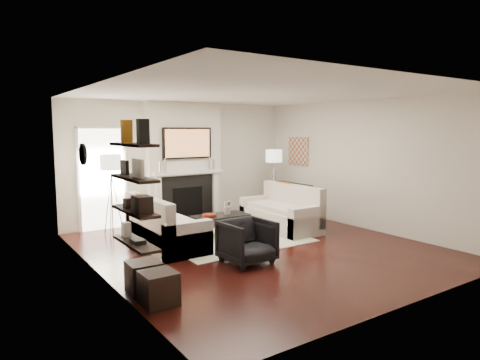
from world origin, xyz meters
TOP-DOWN VIEW (x-y plane):
  - room_envelope at (0.00, 0.00)m, footprint 6.00×6.00m
  - chimney_breast at (0.00, 2.88)m, footprint 1.80×0.25m
  - fireplace_surround at (0.00, 2.74)m, footprint 1.30×0.02m
  - firebox at (0.00, 2.73)m, footprint 0.75×0.02m
  - mantel_pilaster_l at (-0.72, 2.71)m, footprint 0.12×0.08m
  - mantel_pilaster_r at (0.72, 2.71)m, footprint 0.12×0.08m
  - mantel_shelf at (0.00, 2.69)m, footprint 1.70×0.18m
  - tv_body at (0.00, 2.71)m, footprint 1.20×0.06m
  - tv_screen at (0.00, 2.68)m, footprint 1.10×0.00m
  - candlestick_l_tall at (-0.55, 2.70)m, footprint 0.04×0.04m
  - candlestick_l_short at (-0.68, 2.70)m, footprint 0.04×0.04m
  - candlestick_r_tall at (0.55, 2.70)m, footprint 0.04×0.04m
  - candlestick_r_short at (0.68, 2.70)m, footprint 0.04×0.04m
  - hallway_panel at (-1.85, 2.98)m, footprint 0.90×0.02m
  - door_trim_l at (-2.33, 2.96)m, footprint 0.06×0.06m
  - door_trim_r at (-1.37, 2.96)m, footprint 0.06×0.06m
  - door_trim_top at (-1.85, 2.96)m, footprint 1.02×0.06m
  - rug at (-0.08, 0.72)m, footprint 2.60×2.00m
  - loveseat_left_base at (-1.33, 0.95)m, footprint 0.85×1.80m
  - loveseat_left_back at (-1.66, 0.95)m, footprint 0.18×1.80m
  - loveseat_left_arm_n at (-1.33, 0.14)m, footprint 0.85×0.18m
  - loveseat_left_arm_s at (-1.33, 1.76)m, footprint 0.85×0.18m
  - loveseat_left_cushion at (-1.28, 0.95)m, footprint 0.63×1.44m
  - pillow_left_orange at (-1.66, 1.25)m, footprint 0.10×0.42m
  - pillow_left_charcoal at (-1.66, 0.65)m, footprint 0.10×0.40m
  - loveseat_right_base at (1.20, 0.87)m, footprint 0.85×1.80m
  - loveseat_right_back at (1.54, 0.87)m, footprint 0.18×1.80m
  - loveseat_right_arm_n at (1.20, 0.06)m, footprint 0.85×0.18m
  - loveseat_right_arm_s at (1.20, 1.68)m, footprint 0.85×0.18m
  - loveseat_right_cushion at (1.15, 0.87)m, footprint 0.63×1.44m
  - pillow_right_orange at (1.54, 1.17)m, footprint 0.10×0.42m
  - pillow_right_charcoal at (1.54, 0.57)m, footprint 0.10×0.40m
  - coffee_table at (-0.13, 1.10)m, footprint 1.10×0.55m
  - coffee_leg_nw at (-0.63, 0.88)m, footprint 0.02×0.02m
  - coffee_leg_ne at (0.37, 0.88)m, footprint 0.02×0.02m
  - coffee_leg_sw at (-0.63, 1.32)m, footprint 0.02×0.02m
  - coffee_leg_se at (0.37, 1.32)m, footprint 0.02×0.02m
  - hurricane_glass at (0.02, 1.10)m, footprint 0.14×0.14m
  - hurricane_candle at (0.02, 1.10)m, footprint 0.11×0.11m
  - copper_bowl at (-0.38, 1.10)m, footprint 0.27×0.27m
  - armchair at (-0.67, -0.59)m, footprint 0.75×0.71m
  - lamp_left_post at (-1.85, 2.37)m, footprint 0.02×0.02m
  - lamp_left_shade at (-1.85, 2.37)m, footprint 0.40×0.40m
  - lamp_left_leg_a at (-1.74, 2.37)m, footprint 0.25×0.02m
  - lamp_left_leg_b at (-1.91, 2.46)m, footprint 0.14×0.22m
  - lamp_left_leg_c at (-1.91, 2.27)m, footprint 0.14×0.22m
  - lamp_right_post at (2.05, 2.16)m, footprint 0.02×0.02m
  - lamp_right_shade at (2.05, 2.16)m, footprint 0.40×0.40m
  - lamp_right_leg_a at (2.16, 2.16)m, footprint 0.25×0.02m
  - lamp_right_leg_b at (2.00, 2.26)m, footprint 0.14×0.22m
  - lamp_right_leg_c at (1.99, 2.07)m, footprint 0.14×0.22m
  - console_top at (2.57, 2.11)m, footprint 0.35×1.20m
  - console_leg_n at (2.57, 1.56)m, footprint 0.30×0.04m
  - console_leg_s at (2.57, 2.66)m, footprint 0.30×0.04m
  - wall_art at (2.73, 2.05)m, footprint 0.03×0.70m
  - shelf_bottom at (-2.62, -1.00)m, footprint 0.25×1.00m
  - shelf_lower at (-2.62, -1.00)m, footprint 0.25×1.00m
  - shelf_upper at (-2.62, -1.00)m, footprint 0.25×1.00m
  - shelf_top at (-2.62, -1.00)m, footprint 0.25×1.00m
  - decor_magfile_a at (-2.62, -1.33)m, footprint 0.12×0.10m
  - decor_magfile_b at (-2.62, -0.80)m, footprint 0.12×0.10m
  - decor_frame_a at (-2.62, -1.14)m, footprint 0.04×0.30m
  - decor_frame_b at (-2.62, -0.68)m, footprint 0.04×0.22m
  - decor_wine_rack at (-2.62, -1.25)m, footprint 0.18×0.25m
  - decor_box_small at (-2.62, -0.85)m, footprint 0.15×0.12m
  - decor_books at (-2.62, -1.07)m, footprint 0.14×0.20m
  - decor_box_tall at (-2.62, -0.67)m, footprint 0.10×0.10m
  - clock_rim at (-2.73, 0.90)m, footprint 0.04×0.34m
  - clock_face at (-2.71, 0.90)m, footprint 0.01×0.29m
  - ottoman_near at (-2.47, -0.85)m, footprint 0.42×0.42m
  - ottoman_far at (-2.47, -1.32)m, footprint 0.40×0.40m

SIDE VIEW (x-z plane):
  - rug at x=-0.08m, z-range 0.00..0.01m
  - coffee_leg_nw at x=-0.63m, z-range 0.00..0.38m
  - coffee_leg_ne at x=0.37m, z-range 0.00..0.38m
  - coffee_leg_sw at x=-0.63m, z-range 0.00..0.38m
  - coffee_leg_se at x=0.37m, z-range 0.00..0.38m
  - ottoman_near at x=-2.47m, z-range 0.00..0.40m
  - ottoman_far at x=-2.47m, z-range 0.00..0.40m
  - loveseat_left_base at x=-1.33m, z-range 0.00..0.42m
  - loveseat_right_base at x=1.20m, z-range 0.00..0.42m
  - loveseat_left_arm_n at x=-1.33m, z-range 0.00..0.60m
  - loveseat_left_arm_s at x=-1.33m, z-range 0.00..0.60m
  - loveseat_right_arm_n at x=1.20m, z-range 0.00..0.60m
  - loveseat_right_arm_s at x=1.20m, z-range 0.00..0.60m
  - console_leg_n at x=2.57m, z-range 0.00..0.71m
  - console_leg_s at x=2.57m, z-range 0.00..0.71m
  - armchair at x=-0.67m, z-range 0.00..0.75m
  - coffee_table at x=-0.13m, z-range 0.38..0.42m
  - copper_bowl at x=-0.38m, z-range 0.42..0.47m
  - firebox at x=0.00m, z-range 0.12..0.78m
  - loveseat_left_cushion at x=-1.28m, z-range 0.42..0.52m
  - loveseat_right_cushion at x=1.15m, z-range 0.42..0.52m
  - hurricane_candle at x=0.02m, z-range 0.41..0.58m
  - fireplace_surround at x=0.00m, z-range 0.00..1.04m
  - loveseat_left_back at x=-1.66m, z-range 0.13..0.93m
  - loveseat_right_back at x=1.54m, z-range 0.13..0.93m
  - mantel_pilaster_l at x=-0.72m, z-range 0.00..1.10m
  - mantel_pilaster_r at x=0.72m, z-range 0.00..1.10m
  - hurricane_glass at x=0.02m, z-range 0.44..0.68m
  - lamp_left_leg_a at x=-1.74m, z-range -0.02..1.22m
  - lamp_left_leg_b at x=-1.91m, z-range -0.02..1.22m
  - lamp_left_leg_c at x=-1.91m, z-range -0.02..1.22m
  - lamp_right_leg_a at x=2.16m, z-range -0.02..1.22m
  - lamp_right_leg_b at x=2.00m, z-range -0.02..1.22m
  - lamp_right_leg_c at x=1.99m, z-range -0.02..1.22m
  - lamp_left_post at x=-1.85m, z-range 0.00..1.20m
  - lamp_right_post at x=2.05m, z-range 0.00..1.20m
  - shelf_bottom at x=-2.62m, z-range 0.68..0.72m
  - pillow_left_charcoal at x=-1.66m, z-range 0.52..0.92m
  - pillow_right_charcoal at x=1.54m, z-range 0.52..0.92m
  - pillow_left_orange at x=-1.66m, z-range 0.52..0.94m
  - pillow_right_orange at x=1.54m, z-range 0.52..0.94m
  - console_top at x=2.57m, z-range 0.71..0.75m
  - decor_books at x=-2.62m, z-range 0.72..0.77m
  - decor_box_tall at x=-2.62m, z-range 0.72..0.90m
  - door_trim_l at x=-2.33m, z-range -0.03..2.13m
  - door_trim_r at x=-1.37m, z-range -0.03..2.13m
  - hallway_panel at x=-1.85m, z-range 0.00..2.10m
  - shelf_lower at x=-2.62m, z-range 1.08..1.12m
  - mantel_shelf at x=0.00m, z-range 1.09..1.16m
  - decor_box_small at x=-2.62m, z-range 1.12..1.24m
  - decor_wine_rack at x=-2.62m, z-range 1.12..1.32m
  - candlestick_l_short at x=-0.68m, z-range 1.15..1.40m
  - candlestick_r_short at x=0.68m, z-range 1.15..1.40m
  - candlestick_l_tall at x=-0.55m, z-range 1.16..1.45m
  - candlestick_r_tall at x=0.55m, z-range 1.16..1.45m
  - room_envelope at x=0.00m, z-range -1.65..4.35m
  - chimney_breast at x=0.00m, z-range 0.00..2.70m
  - lamp_left_shade at x=-1.85m, z-range 1.30..1.60m
  - lamp_right_shade at x=2.05m, z-range 1.30..1.60m
  - shelf_upper at x=-2.62m, z-range 1.48..1.52m
  - wall_art at x=2.73m, z-range 1.20..1.90m
  - decor_frame_b at x=-2.62m, z-range 1.52..1.70m
  - decor_frame_a at x=-2.62m, z-range 1.52..1.74m
  - clock_rim at x=-2.73m, z-range 1.53..1.87m
  - clock_face at x=-2.71m, z-range 1.55..1.84m
  - tv_screen at x=0.00m, z-range 1.47..2.09m
  - tv_body at x=0.00m, z-range 1.43..2.13m
  - shelf_top at x=-2.62m, z-range 1.88..1.92m
  - decor_magfile_a at x=-2.62m, z-range 1.92..2.20m
  - decor_magfile_b at x=-2.62m, z-range 1.92..2.20m
  - door_trim_top at x=-1.85m, z-range 2.10..2.16m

